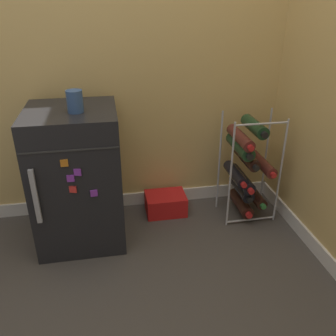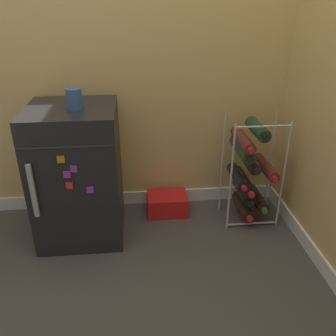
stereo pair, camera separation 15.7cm
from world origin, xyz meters
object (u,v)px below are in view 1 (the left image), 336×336
wine_rack (245,168)px  fridge_top_cup (75,101)px  soda_box (166,203)px  mini_fridge (78,177)px

wine_rack → fridge_top_cup: (-0.99, -0.10, 0.50)m
soda_box → fridge_top_cup: size_ratio=2.35×
fridge_top_cup → mini_fridge: bearing=124.7°
soda_box → wine_rack: bearing=-12.9°
soda_box → fridge_top_cup: 0.95m
wine_rack → soda_box: (-0.49, 0.11, -0.28)m
soda_box → fridge_top_cup: fridge_top_cup is taller
soda_box → mini_fridge: bearing=-163.6°
mini_fridge → soda_box: size_ratio=3.00×
fridge_top_cup → soda_box: bearing=23.1°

